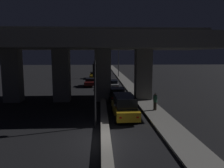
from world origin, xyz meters
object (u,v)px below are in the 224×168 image
(traffic_light_left_of_median, at_px, (95,82))
(car_taxi_yellow_second_oncoming, at_px, (94,75))
(car_taxi_yellow_lead, at_px, (124,106))
(car_dark_red_lead_oncoming, at_px, (90,82))
(motorcycle_red_filtering_mid, at_px, (109,95))
(pedestrian_on_sidewalk, at_px, (155,102))
(street_lamp, at_px, (117,55))
(car_silver_third, at_px, (112,84))
(car_black_second, at_px, (117,94))
(motorcycle_white_filtering_near, at_px, (116,111))

(traffic_light_left_of_median, relative_size, car_taxi_yellow_second_oncoming, 1.06)
(car_taxi_yellow_lead, relative_size, car_dark_red_lead_oncoming, 1.21)
(motorcycle_red_filtering_mid, distance_m, pedestrian_on_sidewalk, 6.76)
(car_dark_red_lead_oncoming, xyz_separation_m, motorcycle_red_filtering_mid, (2.70, -11.53, -0.11))
(street_lamp, relative_size, pedestrian_on_sidewalk, 5.51)
(pedestrian_on_sidewalk, bearing_deg, car_taxi_yellow_lead, -149.13)
(traffic_light_left_of_median, relative_size, street_lamp, 0.55)
(traffic_light_left_of_median, bearing_deg, street_lamp, 82.81)
(traffic_light_left_of_median, height_order, car_silver_third, traffic_light_left_of_median)
(traffic_light_left_of_median, distance_m, car_taxi_yellow_lead, 3.99)
(car_black_second, bearing_deg, motorcycle_red_filtering_mid, 79.32)
(car_silver_third, height_order, pedestrian_on_sidewalk, pedestrian_on_sidewalk)
(traffic_light_left_of_median, bearing_deg, car_taxi_yellow_lead, 41.96)
(car_dark_red_lead_oncoming, xyz_separation_m, car_taxi_yellow_second_oncoming, (0.25, 11.91, 0.03))
(street_lamp, xyz_separation_m, motorcycle_white_filtering_near, (-2.84, -33.59, -4.53))
(car_taxi_yellow_lead, relative_size, motorcycle_red_filtering_mid, 2.61)
(pedestrian_on_sidewalk, bearing_deg, car_silver_third, 102.87)
(car_taxi_yellow_second_oncoming, bearing_deg, traffic_light_left_of_median, -0.49)
(car_silver_third, relative_size, car_taxi_yellow_second_oncoming, 1.02)
(car_silver_third, height_order, car_taxi_yellow_second_oncoming, car_taxi_yellow_second_oncoming)
(traffic_light_left_of_median, height_order, street_lamp, street_lamp)
(motorcycle_white_filtering_near, xyz_separation_m, pedestrian_on_sidewalk, (3.85, 1.88, 0.33))
(car_taxi_yellow_lead, bearing_deg, motorcycle_white_filtering_near, 89.86)
(traffic_light_left_of_median, height_order, car_black_second, traffic_light_left_of_median)
(traffic_light_left_of_median, relative_size, motorcycle_red_filtering_mid, 2.63)
(car_taxi_yellow_second_oncoming, bearing_deg, motorcycle_white_filtering_near, 2.75)
(car_taxi_yellow_lead, xyz_separation_m, motorcycle_red_filtering_mid, (-0.97, 7.24, -0.41))
(car_silver_third, bearing_deg, car_taxi_yellow_second_oncoming, 14.82)
(car_taxi_yellow_second_oncoming, xyz_separation_m, motorcycle_red_filtering_mid, (2.44, -23.44, -0.13))
(car_dark_red_lead_oncoming, bearing_deg, car_silver_third, 53.32)
(car_black_second, distance_m, motorcycle_red_filtering_mid, 0.89)
(car_taxi_yellow_lead, xyz_separation_m, car_black_second, (-0.12, 7.09, -0.22))
(street_lamp, distance_m, motorcycle_white_filtering_near, 34.01)
(street_lamp, bearing_deg, motorcycle_white_filtering_near, -94.83)
(car_taxi_yellow_lead, relative_size, motorcycle_white_filtering_near, 2.49)
(car_taxi_yellow_lead, bearing_deg, car_silver_third, -1.38)
(car_dark_red_lead_oncoming, distance_m, pedestrian_on_sidewalk, 18.22)
(pedestrian_on_sidewalk, bearing_deg, motorcycle_red_filtering_mid, 127.10)
(car_silver_third, bearing_deg, motorcycle_red_filtering_mid, 176.65)
(car_taxi_yellow_lead, height_order, motorcycle_red_filtering_mid, car_taxi_yellow_lead)
(street_lamp, xyz_separation_m, car_black_second, (-2.21, -26.48, -4.34))
(traffic_light_left_of_median, bearing_deg, car_taxi_yellow_second_oncoming, 91.72)
(car_silver_third, height_order, car_dark_red_lead_oncoming, car_silver_third)
(car_taxi_yellow_second_oncoming, relative_size, pedestrian_on_sidewalk, 2.86)
(motorcycle_white_filtering_near, relative_size, pedestrian_on_sidewalk, 1.21)
(pedestrian_on_sidewalk, bearing_deg, car_black_second, 121.62)
(motorcycle_red_filtering_mid, bearing_deg, traffic_light_left_of_median, 167.01)
(car_taxi_yellow_lead, xyz_separation_m, car_dark_red_lead_oncoming, (-3.66, 18.77, -0.31))
(car_taxi_yellow_lead, xyz_separation_m, motorcycle_white_filtering_near, (-0.74, -0.02, -0.41))
(car_taxi_yellow_lead, bearing_deg, motorcycle_red_filtering_mid, 5.81)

